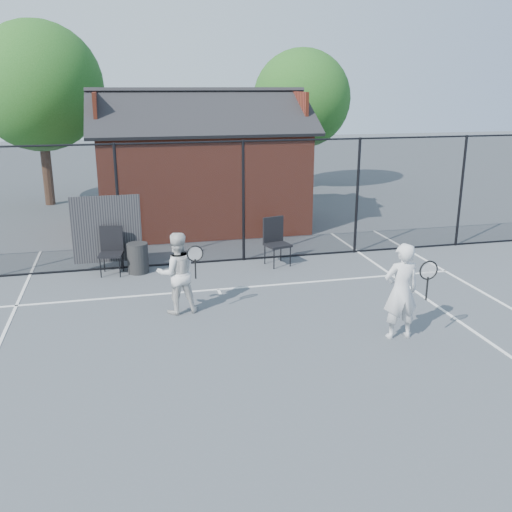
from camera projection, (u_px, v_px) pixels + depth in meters
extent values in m
plane|color=#4B5055|center=(248.00, 350.00, 9.56)|extent=(80.00, 80.00, 0.00)
cube|color=white|center=(218.00, 289.00, 12.35)|extent=(11.00, 0.06, 0.01)
cube|color=white|center=(219.00, 292.00, 12.21)|extent=(0.06, 0.30, 0.01)
cylinder|color=black|center=(118.00, 208.00, 13.34)|extent=(0.07, 0.07, 3.00)
cylinder|color=black|center=(243.00, 202.00, 14.01)|extent=(0.07, 0.07, 3.00)
cylinder|color=black|center=(357.00, 197.00, 14.67)|extent=(0.07, 0.07, 3.00)
cylinder|color=black|center=(461.00, 192.00, 15.33)|extent=(0.07, 0.07, 3.00)
cylinder|color=black|center=(201.00, 142.00, 13.36)|extent=(22.00, 0.04, 0.04)
cylinder|color=black|center=(205.00, 262.00, 14.21)|extent=(22.00, 0.04, 0.04)
cube|color=black|center=(203.00, 204.00, 13.79)|extent=(22.00, 3.00, 0.01)
cube|color=black|center=(107.00, 229.00, 13.40)|extent=(1.60, 0.04, 1.60)
cube|color=maroon|center=(200.00, 178.00, 17.62)|extent=(6.00, 4.00, 3.00)
cube|color=black|center=(203.00, 112.00, 16.10)|extent=(6.50, 2.36, 1.32)
cube|color=black|center=(194.00, 109.00, 17.97)|extent=(6.50, 2.36, 1.32)
cube|color=maroon|center=(97.00, 111.00, 16.38)|extent=(0.10, 2.80, 1.06)
cube|color=maroon|center=(293.00, 109.00, 17.69)|extent=(0.10, 2.80, 1.06)
cylinder|color=black|center=(47.00, 170.00, 20.78)|extent=(0.36, 0.36, 2.52)
sphere|color=#1B4D16|center=(38.00, 86.00, 19.93)|extent=(4.48, 4.48, 4.48)
cylinder|color=black|center=(300.00, 163.00, 23.96)|extent=(0.36, 0.36, 2.23)
sphere|color=#1B4D16|center=(302.00, 98.00, 23.21)|extent=(3.97, 3.97, 3.97)
imported|color=silver|center=(401.00, 291.00, 9.79)|extent=(0.64, 0.43, 1.72)
torus|color=black|center=(429.00, 270.00, 9.40)|extent=(0.34, 0.03, 0.34)
cylinder|color=black|center=(427.00, 289.00, 9.49)|extent=(0.03, 0.03, 0.41)
imported|color=silver|center=(177.00, 273.00, 10.92)|extent=(0.84, 0.69, 1.60)
torus|color=black|center=(195.00, 254.00, 10.56)|extent=(0.31, 0.03, 0.31)
cylinder|color=black|center=(195.00, 269.00, 10.65)|extent=(0.03, 0.03, 0.38)
cube|color=black|center=(111.00, 252.00, 13.19)|extent=(0.61, 0.63, 1.09)
cube|color=black|center=(278.00, 243.00, 13.87)|extent=(0.68, 0.69, 1.15)
cylinder|color=black|center=(138.00, 258.00, 13.38)|extent=(0.58, 0.58, 0.71)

